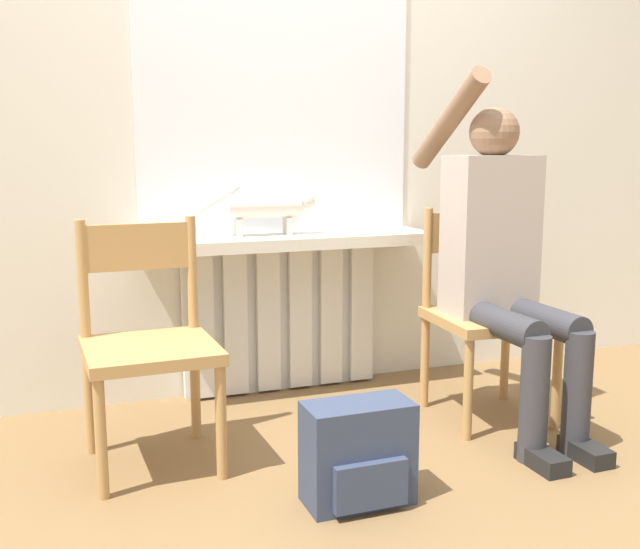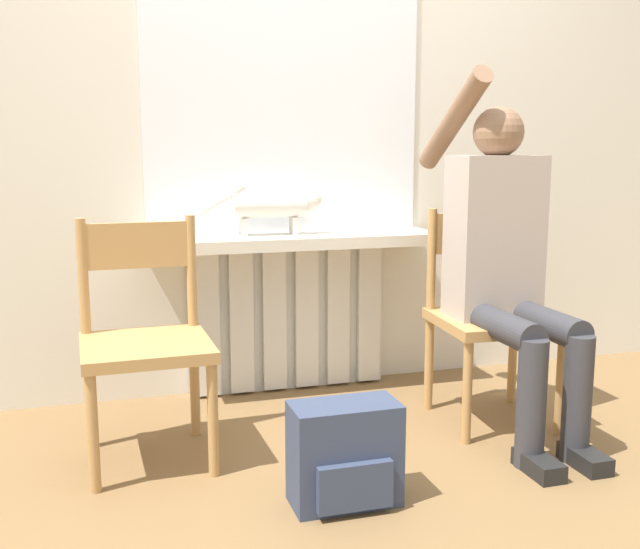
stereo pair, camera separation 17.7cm
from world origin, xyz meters
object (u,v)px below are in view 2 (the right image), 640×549
(chair_right, at_px, (489,313))
(person, at_px, (506,256))
(cat, at_px, (275,205))
(backpack, at_px, (345,455))
(chair_left, at_px, (145,337))

(chair_right, xyz_separation_m, person, (-0.00, -0.11, 0.24))
(cat, bearing_deg, backpack, -92.44)
(cat, height_order, backpack, cat)
(backpack, bearing_deg, person, 28.63)
(chair_left, bearing_deg, person, -6.32)
(chair_left, xyz_separation_m, person, (1.32, -0.11, 0.24))
(chair_right, distance_m, backpack, 0.98)
(chair_left, bearing_deg, backpack, -45.83)
(backpack, bearing_deg, chair_left, 135.77)
(chair_left, relative_size, person, 0.61)
(chair_left, height_order, person, person)
(chair_right, height_order, backpack, chair_right)
(chair_left, relative_size, backpack, 2.54)
(person, distance_m, cat, 0.99)
(person, height_order, cat, person)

